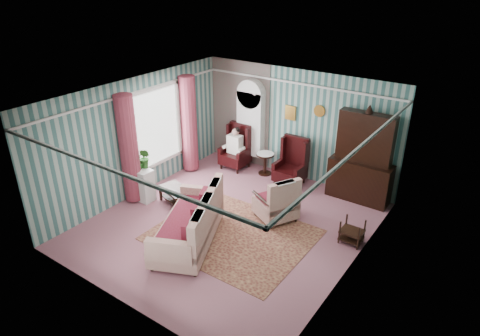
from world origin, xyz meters
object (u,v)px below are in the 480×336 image
Objects in this scene: seated_woman at (235,148)px; sofa at (188,223)px; plant_stand at (142,185)px; floral_armchair at (276,201)px; wingback_left at (235,147)px; wingback_right at (290,162)px; bookcase at (250,128)px; dresser_hutch at (363,155)px; nest_table at (352,231)px; round_side_table at (265,164)px; coffee_table at (176,196)px.

seated_woman is 3.73m from sofa.
plant_stand is 0.90× the size of floral_armchair.
seated_woman reaches higher than floral_armchair.
wingback_left is 1.06× the size of seated_woman.
wingback_right is (1.75, 0.00, 0.00)m from wingback_left.
sofa is at bearing -69.41° from wingback_left.
dresser_hutch is at bearing -2.11° from bookcase.
nest_table is (3.82, -1.94, -0.85)m from bookcase.
wingback_left is 2.31× the size of nest_table.
sofa is (0.41, -3.64, 0.19)m from round_side_table.
wingback_right is (-1.75, -0.27, -0.55)m from dresser_hutch.
coffee_table is (-0.91, -2.59, -0.10)m from round_side_table.
wingback_right is at bearing 0.00° from wingback_left.
round_side_table is (0.65, -0.24, -0.82)m from bookcase.
bookcase reaches higher than round_side_table.
wingback_left is (-3.50, -0.27, -0.55)m from dresser_hutch.
floral_armchair is at bearing -71.55° from wingback_right.
bookcase reaches higher than plant_stand.
dresser_hutch is at bearing 35.08° from plant_stand.
round_side_table reaches higher than coffee_table.
sofa reaches higher than round_side_table.
plant_stand is (-0.80, -2.75, -0.22)m from wingback_left.
round_side_table is at bearing 9.46° from wingback_left.
wingback_right is at bearing -14.57° from bookcase.
sofa is 2.54× the size of floral_armchair.
wingback_right reaches higher than floral_armchair.
bookcase is at bearing 165.43° from wingback_right.
wingback_right is at bearing 0.00° from seated_woman.
wingback_right reaches higher than nest_table.
floral_armchair is at bearing -35.63° from wingback_left.
seated_woman is 2.87m from plant_stand.
nest_table is at bearing -26.92° from bookcase.
dresser_hutch is at bearing 8.77° from wingback_right.
floral_armchair is (0.99, 1.84, -0.05)m from sofa.
coffee_table is at bearing -109.36° from round_side_table.
round_side_table is at bearing -20.27° from bookcase.
coffee_table is at bearing 136.70° from floral_armchair.
wingback_right is 1.75m from floral_armchair.
bookcase is at bearing 177.89° from dresser_hutch.
wingback_right is at bearing 46.26° from floral_armchair.
seated_woman is at bearing 82.18° from floral_armchair.
seated_woman is 1.47× the size of plant_stand.
round_side_table is 0.68× the size of floral_armchair.
bookcase is 2.80× the size of plant_stand.
wingback_left reaches higher than plant_stand.
wingback_left is 1.56× the size of plant_stand.
bookcase is at bearing 57.34° from seated_woman.
floral_armchair is (0.55, -1.65, -0.19)m from wingback_right.
floral_armchair is (1.40, -1.80, 0.14)m from round_side_table.
wingback_left is 2.84m from floral_armchair.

